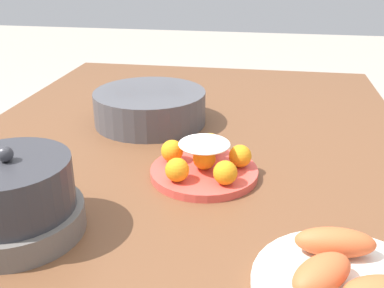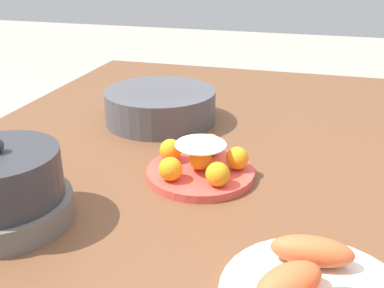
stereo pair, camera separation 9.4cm
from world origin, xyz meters
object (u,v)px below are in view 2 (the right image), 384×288
(dining_table, at_px, (185,180))
(warming_pot, at_px, (4,189))
(serving_bowl, at_px, (160,105))
(cake_plate, at_px, (201,164))

(dining_table, height_order, warming_pot, warming_pot)
(serving_bowl, bearing_deg, dining_table, -143.65)
(dining_table, distance_m, warming_pot, 0.43)
(cake_plate, relative_size, warming_pot, 1.01)
(dining_table, distance_m, cake_plate, 0.18)
(dining_table, xyz_separation_m, serving_bowl, (0.15, 0.11, 0.13))
(warming_pot, bearing_deg, cake_plate, -47.92)
(dining_table, bearing_deg, serving_bowl, 36.35)
(warming_pot, bearing_deg, serving_bowl, -9.49)
(serving_bowl, bearing_deg, cake_plate, -146.49)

